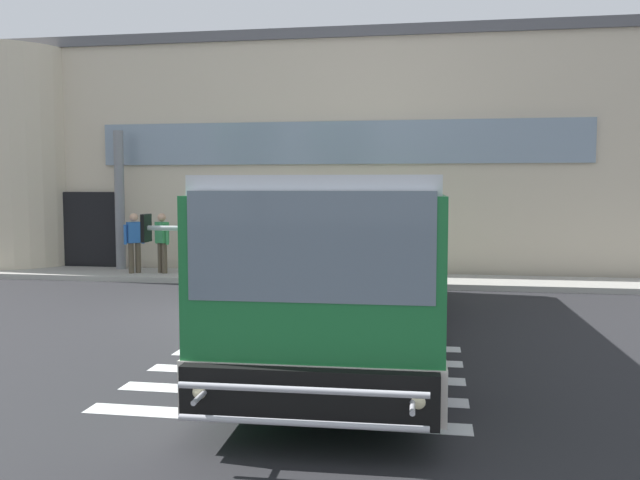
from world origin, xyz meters
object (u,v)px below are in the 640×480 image
passenger_near_column (134,239)px  bus_main_foreground (358,260)px  passenger_at_curb_edge (208,241)px  passenger_by_doorway (162,240)px  entry_support_column (120,200)px

passenger_near_column → bus_main_foreground: bearing=-42.3°
bus_main_foreground → passenger_at_curb_edge: bearing=127.2°
passenger_by_doorway → passenger_near_column: bearing=-172.0°
passenger_by_doorway → passenger_at_curb_edge: same height
bus_main_foreground → passenger_near_column: bearing=137.7°
passenger_near_column → passenger_by_doorway: 0.80m
passenger_by_doorway → passenger_at_curb_edge: bearing=-4.9°
passenger_near_column → passenger_at_curb_edge: (2.17, -0.01, -0.03)m
passenger_at_curb_edge → passenger_near_column: bearing=179.8°
passenger_near_column → passenger_at_curb_edge: bearing=-0.2°
passenger_at_curb_edge → bus_main_foreground: bearing=-52.8°
bus_main_foreground → passenger_by_doorway: (-6.22, 6.48, -0.25)m
entry_support_column → bus_main_foreground: bearing=-42.6°
entry_support_column → passenger_at_curb_edge: size_ratio=2.40×
entry_support_column → passenger_by_doorway: 2.02m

